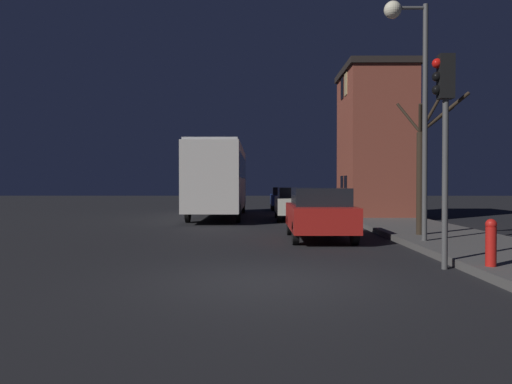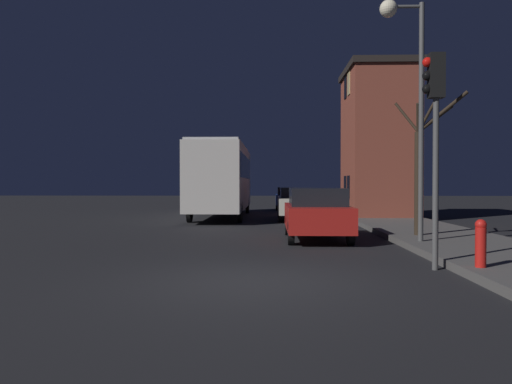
# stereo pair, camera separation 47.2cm
# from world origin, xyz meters

# --- Properties ---
(ground_plane) EXTENTS (120.00, 120.00, 0.00)m
(ground_plane) POSITION_xyz_m (0.00, 0.00, 0.00)
(ground_plane) COLOR black
(brick_building) EXTENTS (3.33, 4.89, 7.32)m
(brick_building) POSITION_xyz_m (5.71, 16.09, 3.86)
(brick_building) COLOR brown
(brick_building) RESTS_ON sidewalk
(streetlamp) EXTENTS (1.21, 0.48, 6.55)m
(streetlamp) POSITION_xyz_m (4.04, 4.79, 4.88)
(streetlamp) COLOR #4C4C4C
(streetlamp) RESTS_ON sidewalk
(traffic_light) EXTENTS (0.43, 0.24, 4.37)m
(traffic_light) POSITION_xyz_m (3.67, 1.26, 3.13)
(traffic_light) COLOR #4C4C4C
(traffic_light) RESTS_ON ground
(bare_tree) EXTENTS (1.97, 1.12, 4.31)m
(bare_tree) POSITION_xyz_m (4.94, 6.37, 2.39)
(bare_tree) COLOR #2D2319
(bare_tree) RESTS_ON sidewalk
(bus) EXTENTS (2.45, 10.58, 3.66)m
(bus) POSITION_xyz_m (-2.13, 16.64, 2.18)
(bus) COLOR beige
(bus) RESTS_ON ground
(car_near_lane) EXTENTS (1.86, 4.15, 1.61)m
(car_near_lane) POSITION_xyz_m (1.78, 6.54, 0.84)
(car_near_lane) COLOR #B21E19
(car_near_lane) RESTS_ON ground
(car_mid_lane) EXTENTS (1.88, 4.31, 1.55)m
(car_mid_lane) POSITION_xyz_m (1.65, 14.77, 0.83)
(car_mid_lane) COLOR beige
(car_mid_lane) RESTS_ON ground
(car_far_lane) EXTENTS (1.75, 3.81, 1.49)m
(car_far_lane) POSITION_xyz_m (1.57, 24.03, 0.79)
(car_far_lane) COLOR navy
(car_far_lane) RESTS_ON ground
(fire_hydrant) EXTENTS (0.21, 0.21, 0.91)m
(fire_hydrant) POSITION_xyz_m (4.32, 0.56, 0.65)
(fire_hydrant) COLOR red
(fire_hydrant) RESTS_ON sidewalk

